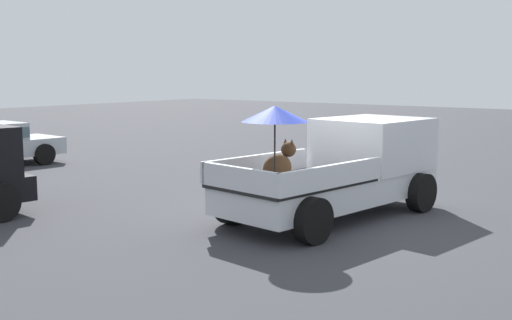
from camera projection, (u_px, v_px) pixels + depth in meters
ground_plane at (331, 218)px, 12.57m from camera, size 80.00×80.00×0.00m
pickup_truck_main at (344, 167)px, 12.72m from camera, size 5.26×2.81×2.29m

